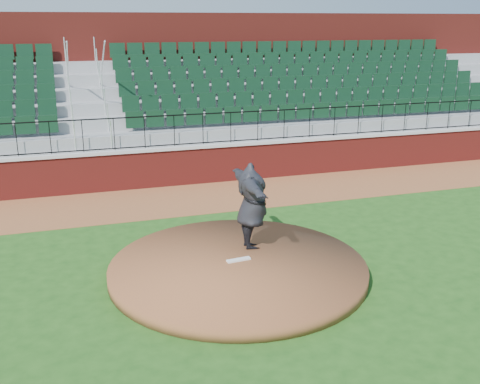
# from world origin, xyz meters

# --- Properties ---
(ground) EXTENTS (90.00, 90.00, 0.00)m
(ground) POSITION_xyz_m (0.00, 0.00, 0.00)
(ground) COLOR #1D4814
(ground) RESTS_ON ground
(warning_track) EXTENTS (34.00, 3.20, 0.01)m
(warning_track) POSITION_xyz_m (0.00, 5.40, 0.01)
(warning_track) COLOR brown
(warning_track) RESTS_ON ground
(field_wall) EXTENTS (34.00, 0.35, 1.20)m
(field_wall) POSITION_xyz_m (0.00, 7.00, 0.60)
(field_wall) COLOR maroon
(field_wall) RESTS_ON ground
(wall_cap) EXTENTS (34.00, 0.45, 0.10)m
(wall_cap) POSITION_xyz_m (0.00, 7.00, 1.25)
(wall_cap) COLOR #B7B7B7
(wall_cap) RESTS_ON field_wall
(wall_railing) EXTENTS (34.00, 0.05, 1.00)m
(wall_railing) POSITION_xyz_m (0.00, 7.00, 1.80)
(wall_railing) COLOR black
(wall_railing) RESTS_ON wall_cap
(seating_stands) EXTENTS (34.00, 5.10, 4.60)m
(seating_stands) POSITION_xyz_m (0.00, 9.72, 2.30)
(seating_stands) COLOR gray
(seating_stands) RESTS_ON ground
(concourse_wall) EXTENTS (34.00, 0.50, 5.50)m
(concourse_wall) POSITION_xyz_m (0.00, 12.52, 2.75)
(concourse_wall) COLOR maroon
(concourse_wall) RESTS_ON ground
(pitchers_mound) EXTENTS (5.46, 5.46, 0.25)m
(pitchers_mound) POSITION_xyz_m (-0.57, -0.15, 0.12)
(pitchers_mound) COLOR brown
(pitchers_mound) RESTS_ON ground
(pitching_rubber) EXTENTS (0.54, 0.18, 0.04)m
(pitching_rubber) POSITION_xyz_m (-0.51, -0.02, 0.27)
(pitching_rubber) COLOR white
(pitching_rubber) RESTS_ON pitchers_mound
(pitcher) EXTENTS (0.83, 2.48, 1.98)m
(pitcher) POSITION_xyz_m (-0.01, 0.59, 1.24)
(pitcher) COLOR black
(pitcher) RESTS_ON pitchers_mound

